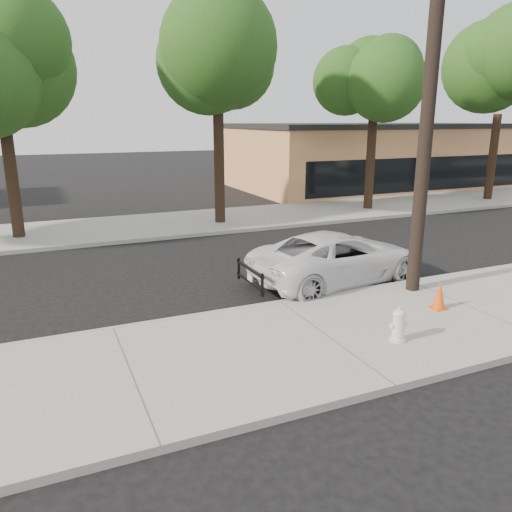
% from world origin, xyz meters
% --- Properties ---
extents(ground, '(120.00, 120.00, 0.00)m').
position_xyz_m(ground, '(0.00, 0.00, 0.00)').
color(ground, black).
rests_on(ground, ground).
extents(near_sidewalk, '(90.00, 4.40, 0.15)m').
position_xyz_m(near_sidewalk, '(0.00, -4.30, 0.07)').
color(near_sidewalk, gray).
rests_on(near_sidewalk, ground).
extents(far_sidewalk, '(90.00, 5.00, 0.15)m').
position_xyz_m(far_sidewalk, '(0.00, 8.50, 0.07)').
color(far_sidewalk, gray).
rests_on(far_sidewalk, ground).
extents(curb_near, '(90.00, 0.12, 0.16)m').
position_xyz_m(curb_near, '(0.00, -2.10, 0.07)').
color(curb_near, '#9E9B93').
rests_on(curb_near, ground).
extents(building_main, '(18.00, 10.00, 4.00)m').
position_xyz_m(building_main, '(16.00, 16.00, 2.00)').
color(building_main, '#BF734F').
rests_on(building_main, ground).
extents(utility_pole, '(1.40, 0.34, 9.00)m').
position_xyz_m(utility_pole, '(3.60, -2.70, 4.70)').
color(utility_pole, black).
rests_on(utility_pole, near_sidewalk).
extents(tree_b, '(4.34, 4.20, 8.45)m').
position_xyz_m(tree_b, '(-5.81, 8.06, 6.15)').
color(tree_b, black).
rests_on(tree_b, far_sidewalk).
extents(tree_c, '(4.96, 4.80, 9.55)m').
position_xyz_m(tree_c, '(2.22, 7.64, 6.91)').
color(tree_c, black).
rests_on(tree_c, far_sidewalk).
extents(tree_d, '(4.50, 4.35, 8.75)m').
position_xyz_m(tree_d, '(10.20, 7.95, 6.37)').
color(tree_d, black).
rests_on(tree_d, far_sidewalk).
extents(tree_e, '(4.80, 4.65, 9.25)m').
position_xyz_m(tree_e, '(18.21, 7.74, 6.70)').
color(tree_e, black).
rests_on(tree_e, far_sidewalk).
extents(police_cruiser, '(5.40, 3.01, 1.43)m').
position_xyz_m(police_cruiser, '(2.39, -0.97, 0.71)').
color(police_cruiser, silver).
rests_on(police_cruiser, ground).
extents(fire_hydrant, '(0.36, 0.33, 0.68)m').
position_xyz_m(fire_hydrant, '(1.17, -5.09, 0.48)').
color(fire_hydrant, silver).
rests_on(fire_hydrant, near_sidewalk).
extents(traffic_cone, '(0.35, 0.35, 0.66)m').
position_xyz_m(traffic_cone, '(3.22, -4.05, 0.47)').
color(traffic_cone, '#E34F0B').
rests_on(traffic_cone, near_sidewalk).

